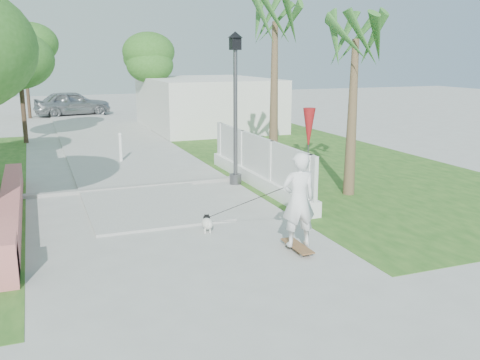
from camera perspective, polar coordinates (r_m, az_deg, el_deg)
name	(u,v)px	position (r m, az deg, el deg)	size (l,w,h in m)	color
ground	(195,261)	(10.25, -4.80, -8.57)	(90.00, 90.00, 0.00)	#B7B7B2
path_strip	(87,128)	(29.50, -15.98, 5.39)	(3.20, 36.00, 0.06)	#B7B7B2
curb	(136,187)	(15.82, -11.00, -0.72)	(6.50, 0.25, 0.10)	#999993
grass_right	(315,159)	(20.03, 7.99, 2.19)	(8.00, 20.00, 0.01)	#26571B
pink_wall	(10,213)	(13.18, -23.32, -3.21)	(0.45, 8.20, 0.80)	#D5746D
lattice_fence	(257,168)	(15.72, 1.86, 1.28)	(0.35, 7.00, 1.50)	white
building_right	(207,103)	(28.59, -3.58, 8.20)	(6.00, 8.00, 2.60)	silver
street_lamp	(235,103)	(15.72, -0.50, 8.23)	(0.44, 0.44, 4.44)	#59595E
bollard	(121,147)	(19.62, -12.63, 3.48)	(0.14, 0.14, 1.09)	white
patio_umbrella	(309,129)	(15.68, 7.35, 5.39)	(0.36, 0.36, 2.30)	#59595E
tree_path_left	(19,54)	(25.13, -22.54, 12.31)	(3.40, 3.40, 5.23)	#4C3826
tree_path_right	(145,60)	(29.71, -10.08, 12.45)	(3.00, 3.00, 4.79)	#4C3826
tree_path_far	(25,54)	(35.12, -21.98, 12.34)	(3.20, 3.20, 5.17)	#4C3826
palm_far	(275,32)	(17.25, 3.75, 15.49)	(1.80, 1.80, 5.30)	brown
palm_near	(355,48)	(14.73, 12.20, 13.55)	(1.80, 1.80, 4.70)	brown
skateboarder	(254,203)	(10.92, 1.46, -2.48)	(1.66, 2.46, 1.99)	brown
dog	(207,223)	(11.80, -3.52, -4.57)	(0.32, 0.51, 0.36)	white
parked_car	(73,103)	(35.93, -17.43, 7.83)	(1.87, 4.64, 1.58)	#999AA0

